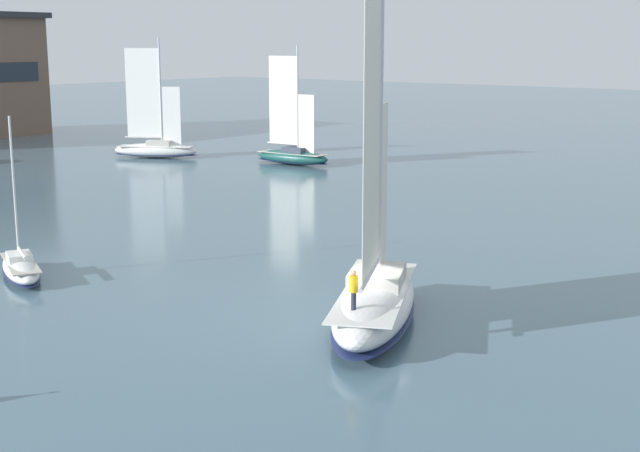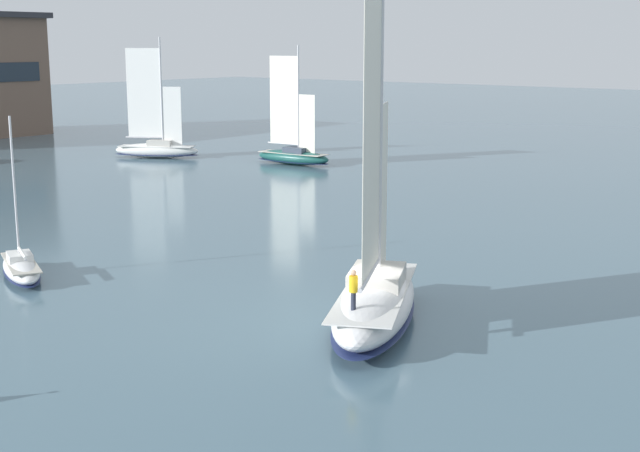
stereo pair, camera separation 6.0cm
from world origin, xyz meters
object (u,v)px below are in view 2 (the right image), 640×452
at_px(sailboat_moored_far_slip, 293,155).
at_px(sailboat_moored_near_marina, 21,267).
at_px(sailboat_main, 375,298).
at_px(sailboat_moored_mid_channel, 157,148).

bearing_deg(sailboat_moored_far_slip, sailboat_moored_near_marina, -157.74).
xyz_separation_m(sailboat_main, sailboat_moored_far_slip, (36.98, 35.89, -0.27)).
bearing_deg(sailboat_moored_near_marina, sailboat_moored_mid_channel, 40.65).
distance_m(sailboat_main, sailboat_moored_near_marina, 19.38).
height_order(sailboat_main, sailboat_moored_mid_channel, sailboat_main).
height_order(sailboat_moored_near_marina, sailboat_moored_far_slip, sailboat_moored_far_slip).
xyz_separation_m(sailboat_moored_near_marina, sailboat_moored_mid_channel, (37.05, 31.81, 0.43)).
xyz_separation_m(sailboat_moored_mid_channel, sailboat_moored_far_slip, (4.90, -14.64, -0.05)).
height_order(sailboat_moored_near_marina, sailboat_moored_mid_channel, sailboat_moored_mid_channel).
height_order(sailboat_main, sailboat_moored_far_slip, sailboat_main).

